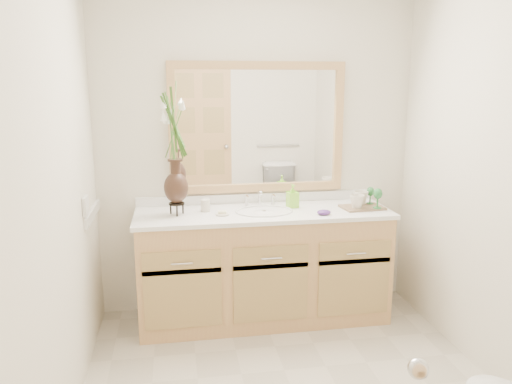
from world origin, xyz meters
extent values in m
cube|color=white|center=(0.00, 1.30, 1.20)|extent=(2.40, 0.02, 2.40)
cube|color=white|center=(0.00, -1.30, 1.20)|extent=(2.40, 0.02, 2.40)
cube|color=white|center=(-1.20, 0.00, 1.20)|extent=(0.02, 2.60, 2.40)
cube|color=white|center=(1.20, 0.00, 1.20)|extent=(0.02, 2.60, 2.40)
cube|color=tan|center=(0.00, 1.01, 0.40)|extent=(1.80, 0.55, 0.80)
cube|color=white|center=(0.00, 1.01, 0.82)|extent=(1.84, 0.57, 0.03)
ellipsoid|color=white|center=(0.00, 0.99, 0.78)|extent=(0.38, 0.30, 0.12)
cylinder|color=silver|center=(0.00, 1.17, 0.89)|extent=(0.02, 0.02, 0.11)
cylinder|color=silver|center=(-0.10, 1.17, 0.87)|extent=(0.02, 0.02, 0.08)
cylinder|color=silver|center=(0.10, 1.17, 0.87)|extent=(0.02, 0.02, 0.08)
cube|color=white|center=(0.00, 1.28, 1.41)|extent=(1.20, 0.01, 0.85)
cube|color=tan|center=(0.00, 1.28, 1.86)|extent=(1.32, 0.04, 0.06)
cube|color=tan|center=(0.00, 1.28, 0.95)|extent=(1.32, 0.04, 0.06)
cube|color=tan|center=(-0.63, 1.28, 1.41)|extent=(0.06, 0.04, 0.85)
cube|color=tan|center=(0.63, 1.28, 1.41)|extent=(0.06, 0.04, 0.85)
cube|color=white|center=(-1.19, 0.76, 0.98)|extent=(0.02, 0.12, 0.12)
cube|color=tan|center=(-0.30, -1.29, 1.00)|extent=(0.80, 0.03, 2.00)
cylinder|color=black|center=(-0.62, 1.02, 0.91)|extent=(0.11, 0.11, 0.01)
ellipsoid|color=black|center=(-0.62, 1.02, 1.02)|extent=(0.17, 0.17, 0.22)
cylinder|color=black|center=(-0.62, 1.02, 1.16)|extent=(0.07, 0.07, 0.10)
cylinder|color=#4C7A33|center=(-0.62, 1.02, 1.42)|extent=(0.06, 0.06, 0.40)
cylinder|color=beige|center=(-0.41, 1.08, 0.87)|extent=(0.07, 0.07, 0.09)
cylinder|color=beige|center=(-0.31, 0.95, 0.84)|extent=(0.09, 0.09, 0.01)
cube|color=beige|center=(-0.31, 0.95, 0.85)|extent=(0.06, 0.05, 0.02)
imported|color=#92EA37|center=(0.23, 1.09, 0.91)|extent=(0.08, 0.08, 0.15)
ellipsoid|color=#4E2776|center=(0.40, 0.84, 0.85)|extent=(0.10, 0.09, 0.03)
cube|color=brown|center=(0.73, 0.97, 0.84)|extent=(0.32, 0.23, 0.02)
imported|color=beige|center=(0.67, 0.93, 0.90)|extent=(0.13, 0.12, 0.11)
imported|color=beige|center=(0.74, 1.03, 0.90)|extent=(0.15, 0.15, 0.11)
cylinder|color=#267435|center=(0.82, 0.91, 0.85)|extent=(0.06, 0.06, 0.01)
cylinder|color=#267435|center=(0.82, 0.91, 0.89)|extent=(0.01, 0.01, 0.09)
ellipsoid|color=#267435|center=(0.82, 0.91, 0.95)|extent=(0.07, 0.07, 0.08)
cylinder|color=#267435|center=(0.82, 1.04, 0.85)|extent=(0.05, 0.05, 0.01)
cylinder|color=#267435|center=(0.82, 1.04, 0.89)|extent=(0.01, 0.01, 0.08)
ellipsoid|color=#267435|center=(0.82, 1.04, 0.94)|extent=(0.06, 0.06, 0.07)
camera|label=1|loc=(-0.63, -2.42, 1.74)|focal=35.00mm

